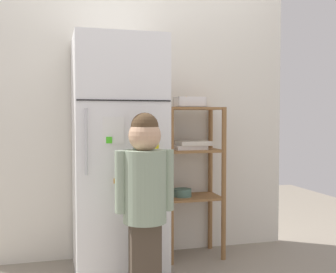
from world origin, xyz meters
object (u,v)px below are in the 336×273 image
Objects in this scene: child_standing at (145,186)px; fruit_bin at (190,103)px; refrigerator at (118,155)px; pantry_shelf_unit at (191,165)px.

fruit_bin is (0.49, 0.63, 0.52)m from child_standing.
pantry_shelf_unit is at bearing 12.70° from refrigerator.
refrigerator is 7.42× the size of fruit_bin.
refrigerator is at bearing 99.64° from child_standing.
child_standing is 5.05× the size of fruit_bin.
refrigerator is at bearing -167.30° from pantry_shelf_unit.
refrigerator is 0.52m from child_standing.
pantry_shelf_unit is at bearing -51.49° from fruit_bin.
fruit_bin is (-0.01, 0.01, 0.48)m from pantry_shelf_unit.
child_standing is 0.96m from fruit_bin.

